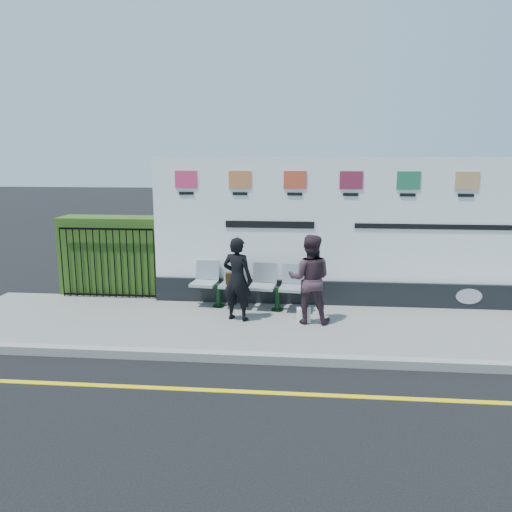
{
  "coord_description": "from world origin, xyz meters",
  "views": [
    {
      "loc": [
        -0.44,
        -6.23,
        3.19
      ],
      "look_at": [
        -1.31,
        3.11,
        1.25
      ],
      "focal_mm": 35.0,
      "sensor_mm": 36.0,
      "label": 1
    }
  ],
  "objects_px": {
    "bench": "(248,296)",
    "woman_left": "(237,279)",
    "billboard": "(348,242)",
    "woman_right": "(310,279)"
  },
  "relations": [
    {
      "from": "bench",
      "to": "woman_left",
      "type": "distance_m",
      "value": 0.89
    },
    {
      "from": "bench",
      "to": "woman_left",
      "type": "height_order",
      "value": "woman_left"
    },
    {
      "from": "billboard",
      "to": "bench",
      "type": "xyz_separation_m",
      "value": [
        -2.0,
        -0.5,
        -1.05
      ]
    },
    {
      "from": "billboard",
      "to": "bench",
      "type": "distance_m",
      "value": 2.32
    },
    {
      "from": "billboard",
      "to": "woman_left",
      "type": "relative_size",
      "value": 5.09
    },
    {
      "from": "billboard",
      "to": "bench",
      "type": "height_order",
      "value": "billboard"
    },
    {
      "from": "woman_left",
      "to": "woman_right",
      "type": "relative_size",
      "value": 0.96
    },
    {
      "from": "bench",
      "to": "woman_right",
      "type": "bearing_deg",
      "value": -24.01
    },
    {
      "from": "bench",
      "to": "woman_left",
      "type": "xyz_separation_m",
      "value": [
        -0.11,
        -0.7,
        0.54
      ]
    },
    {
      "from": "woman_right",
      "to": "woman_left",
      "type": "bearing_deg",
      "value": 4.09
    }
  ]
}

